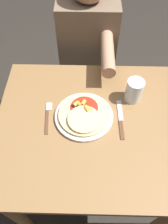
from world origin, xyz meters
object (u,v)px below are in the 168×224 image
drinking_glass (134,90)px  person_diner (88,49)px  dining_table (93,138)px  pizza (84,115)px  knife (121,120)px  fork (48,115)px  plate (84,116)px

drinking_glass → person_diner: person_diner is taller
dining_table → pizza: size_ratio=3.88×
knife → dining_table: bearing=-170.1°
person_diner → dining_table: bearing=-86.5°
dining_table → fork: fork is taller
dining_table → pizza: 0.18m
plate → person_diner: size_ratio=0.23×
plate → pizza: size_ratio=1.15×
pizza → drinking_glass: size_ratio=2.01×
plate → knife: size_ratio=1.25×
dining_table → fork: (-0.22, 0.04, 0.15)m
dining_table → fork: 0.27m
fork → knife: (0.35, -0.02, 0.00)m
drinking_glass → plate: bearing=-153.5°
pizza → knife: bearing=-3.1°
dining_table → fork: size_ratio=5.27×
plate → pizza: pizza is taller
dining_table → drinking_glass: size_ratio=7.81×
plate → drinking_glass: drinking_glass is taller
dining_table → drinking_glass: bearing=39.2°
fork → person_diner: (0.18, 0.59, -0.07)m
knife → drinking_glass: drinking_glass is taller
dining_table → person_diner: (-0.04, 0.62, 0.07)m
plate → fork: (-0.17, 0.00, -0.00)m
pizza → drinking_glass: bearing=27.4°
fork → person_diner: 0.62m
fork → dining_table: bearing=-10.1°
plate → dining_table: bearing=-36.3°
pizza → drinking_glass: (0.24, 0.12, 0.04)m
plate → fork: size_ratio=1.56×
pizza → person_diner: size_ratio=0.20×
knife → drinking_glass: 0.16m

